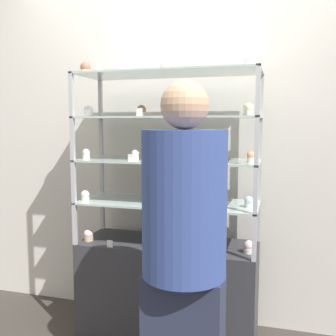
# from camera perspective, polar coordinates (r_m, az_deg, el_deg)

# --- Properties ---
(back_wall) EXTENTS (8.00, 0.05, 2.60)m
(back_wall) POSITION_cam_1_polar(r_m,az_deg,el_deg) (2.79, 2.04, 4.32)
(back_wall) COLOR silver
(back_wall) RESTS_ON ground_plane
(display_base) EXTENTS (1.13, 0.42, 0.65)m
(display_base) POSITION_cam_1_polar(r_m,az_deg,el_deg) (2.67, 0.00, -17.42)
(display_base) COLOR #333338
(display_base) RESTS_ON ground_plane
(display_riser_lower) EXTENTS (1.13, 0.42, 0.27)m
(display_riser_lower) POSITION_cam_1_polar(r_m,az_deg,el_deg) (2.49, 0.00, -5.31)
(display_riser_lower) COLOR #B7B7BC
(display_riser_lower) RESTS_ON display_base
(display_riser_middle) EXTENTS (1.13, 0.42, 0.27)m
(display_riser_middle) POSITION_cam_1_polar(r_m,az_deg,el_deg) (2.45, 0.00, 0.81)
(display_riser_middle) COLOR #B7B7BC
(display_riser_middle) RESTS_ON display_riser_lower
(display_riser_upper) EXTENTS (1.13, 0.42, 0.27)m
(display_riser_upper) POSITION_cam_1_polar(r_m,az_deg,el_deg) (2.44, 0.00, 7.06)
(display_riser_upper) COLOR #B7B7BC
(display_riser_upper) RESTS_ON display_riser_middle
(display_riser_top) EXTENTS (1.13, 0.42, 0.27)m
(display_riser_top) POSITION_cam_1_polar(r_m,az_deg,el_deg) (2.46, 0.00, 13.30)
(display_riser_top) COLOR #B7B7BC
(display_riser_top) RESTS_ON display_riser_upper
(layer_cake_centerpiece) EXTENTS (0.18, 0.18, 0.10)m
(layer_cake_centerpiece) POSITION_cam_1_polar(r_m,az_deg,el_deg) (2.56, -1.34, -3.46)
(layer_cake_centerpiece) COLOR #DBBC84
(layer_cake_centerpiece) RESTS_ON display_riser_lower
(sheet_cake_frosted) EXTENTS (0.22, 0.17, 0.07)m
(sheet_cake_frosted) POSITION_cam_1_polar(r_m,az_deg,el_deg) (2.37, 5.24, 1.93)
(sheet_cake_frosted) COLOR #C66660
(sheet_cake_frosted) RESTS_ON display_riser_middle
(cupcake_0) EXTENTS (0.06, 0.06, 0.08)m
(cupcake_0) POSITION_cam_1_polar(r_m,az_deg,el_deg) (2.64, -11.45, -9.54)
(cupcake_0) COLOR #CCB28C
(cupcake_0) RESTS_ON display_base
(cupcake_1) EXTENTS (0.06, 0.06, 0.08)m
(cupcake_1) POSITION_cam_1_polar(r_m,az_deg,el_deg) (2.50, -0.40, -10.28)
(cupcake_1) COLOR white
(cupcake_1) RESTS_ON display_base
(cupcake_2) EXTENTS (0.06, 0.06, 0.08)m
(cupcake_2) POSITION_cam_1_polar(r_m,az_deg,el_deg) (2.40, 11.64, -11.16)
(cupcake_2) COLOR white
(cupcake_2) RESTS_ON display_base
(price_tag_0) EXTENTS (0.04, 0.00, 0.04)m
(price_tag_0) POSITION_cam_1_polar(r_m,az_deg,el_deg) (2.48, -8.44, -10.83)
(price_tag_0) COLOR white
(price_tag_0) RESTS_ON display_base
(cupcake_3) EXTENTS (0.05, 0.05, 0.07)m
(cupcake_3) POSITION_cam_1_polar(r_m,az_deg,el_deg) (2.58, -11.91, -3.94)
(cupcake_3) COLOR beige
(cupcake_3) RESTS_ON display_riser_lower
(cupcake_4) EXTENTS (0.05, 0.05, 0.07)m
(cupcake_4) POSITION_cam_1_polar(r_m,az_deg,el_deg) (2.35, 2.95, -4.79)
(cupcake_4) COLOR white
(cupcake_4) RESTS_ON display_riser_lower
(cupcake_5) EXTENTS (0.05, 0.05, 0.07)m
(cupcake_5) POSITION_cam_1_polar(r_m,az_deg,el_deg) (2.36, 11.65, -4.86)
(cupcake_5) COLOR white
(cupcake_5) RESTS_ON display_riser_lower
(price_tag_1) EXTENTS (0.04, 0.00, 0.04)m
(price_tag_1) POSITION_cam_1_polar(r_m,az_deg,el_deg) (2.25, 3.99, -5.54)
(price_tag_1) COLOR white
(price_tag_1) RESTS_ON display_riser_lower
(cupcake_6) EXTENTS (0.05, 0.05, 0.07)m
(cupcake_6) POSITION_cam_1_polar(r_m,az_deg,el_deg) (2.54, -11.79, 2.01)
(cupcake_6) COLOR white
(cupcake_6) RESTS_ON display_riser_middle
(cupcake_7) EXTENTS (0.05, 0.05, 0.07)m
(cupcake_7) POSITION_cam_1_polar(r_m,az_deg,el_deg) (2.41, -4.79, 1.90)
(cupcake_7) COLOR white
(cupcake_7) RESTS_ON display_riser_middle
(cupcake_8) EXTENTS (0.05, 0.05, 0.07)m
(cupcake_8) POSITION_cam_1_polar(r_m,az_deg,el_deg) (2.31, 11.92, 1.59)
(cupcake_8) COLOR beige
(cupcake_8) RESTS_ON display_riser_middle
(price_tag_2) EXTENTS (0.04, 0.00, 0.04)m
(price_tag_2) POSITION_cam_1_polar(r_m,az_deg,el_deg) (2.33, -5.40, 1.48)
(price_tag_2) COLOR white
(price_tag_2) RESTS_ON display_riser_middle
(cupcake_9) EXTENTS (0.06, 0.06, 0.07)m
(cupcake_9) POSITION_cam_1_polar(r_m,az_deg,el_deg) (2.59, -11.46, 8.04)
(cupcake_9) COLOR white
(cupcake_9) RESTS_ON display_riser_upper
(cupcake_10) EXTENTS (0.06, 0.06, 0.07)m
(cupcake_10) POSITION_cam_1_polar(r_m,az_deg,el_deg) (2.45, -3.88, 8.26)
(cupcake_10) COLOR #CCB28C
(cupcake_10) RESTS_ON display_riser_upper
(cupcake_11) EXTENTS (0.06, 0.06, 0.07)m
(cupcake_11) POSITION_cam_1_polar(r_m,az_deg,el_deg) (2.29, 3.41, 8.39)
(cupcake_11) COLOR #CCB28C
(cupcake_11) RESTS_ON display_riser_upper
(cupcake_12) EXTENTS (0.06, 0.06, 0.07)m
(cupcake_12) POSITION_cam_1_polar(r_m,az_deg,el_deg) (2.25, 11.59, 8.32)
(cupcake_12) COLOR white
(cupcake_12) RESTS_ON display_riser_upper
(price_tag_3) EXTENTS (0.04, 0.00, 0.04)m
(price_tag_3) POSITION_cam_1_polar(r_m,az_deg,el_deg) (2.30, -4.17, 8.10)
(price_tag_3) COLOR white
(price_tag_3) RESTS_ON display_riser_upper
(cupcake_13) EXTENTS (0.06, 0.06, 0.07)m
(cupcake_13) POSITION_cam_1_polar(r_m,az_deg,el_deg) (2.58, -11.90, 13.99)
(cupcake_13) COLOR #CCB28C
(cupcake_13) RESTS_ON display_riser_top
(cupcake_14) EXTENTS (0.06, 0.06, 0.07)m
(cupcake_14) POSITION_cam_1_polar(r_m,az_deg,el_deg) (2.42, -0.31, 14.67)
(cupcake_14) COLOR beige
(cupcake_14) RESTS_ON display_riser_top
(cupcake_15) EXTENTS (0.06, 0.06, 0.07)m
(cupcake_15) POSITION_cam_1_polar(r_m,az_deg,el_deg) (2.30, 11.80, 14.96)
(cupcake_15) COLOR white
(cupcake_15) RESTS_ON display_riser_top
(price_tag_4) EXTENTS (0.04, 0.00, 0.04)m
(price_tag_4) POSITION_cam_1_polar(r_m,az_deg,el_deg) (2.42, -9.90, 14.29)
(price_tag_4) COLOR white
(price_tag_4) RESTS_ON display_riser_top
(donut_glazed) EXTENTS (0.13, 0.13, 0.04)m
(donut_glazed) POSITION_cam_1_polar(r_m,az_deg,el_deg) (2.54, -6.72, 13.92)
(donut_glazed) COLOR #EFB2BC
(donut_glazed) RESTS_ON display_riser_top
(customer_figure) EXTENTS (0.37, 0.37, 1.58)m
(customer_figure) POSITION_cam_1_polar(r_m,az_deg,el_deg) (1.77, 2.34, -11.87)
(customer_figure) COLOR #282D47
(customer_figure) RESTS_ON ground_plane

